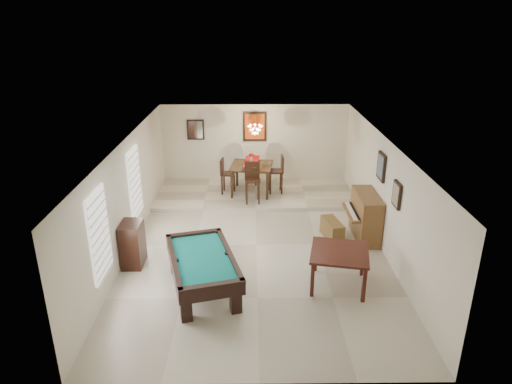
{
  "coord_description": "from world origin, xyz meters",
  "views": [
    {
      "loc": [
        -0.11,
        -9.9,
        5.25
      ],
      "look_at": [
        0.0,
        0.6,
        1.15
      ],
      "focal_mm": 32.0,
      "sensor_mm": 36.0,
      "label": 1
    }
  ],
  "objects_px": {
    "piano_bench": "(332,230)",
    "flower_vase": "(251,157)",
    "dining_chair_west": "(228,176)",
    "dining_chair_north": "(251,170)",
    "dining_table": "(251,177)",
    "dining_chair_east": "(276,174)",
    "pool_table": "(203,274)",
    "upright_piano": "(360,216)",
    "apothecary_chest": "(132,244)",
    "square_table": "(339,268)",
    "chandelier": "(255,126)",
    "dining_chair_south": "(253,183)"
  },
  "relations": [
    {
      "from": "upright_piano",
      "to": "dining_chair_south",
      "type": "height_order",
      "value": "dining_chair_south"
    },
    {
      "from": "flower_vase",
      "to": "dining_chair_north",
      "type": "distance_m",
      "value": 0.99
    },
    {
      "from": "flower_vase",
      "to": "dining_chair_west",
      "type": "distance_m",
      "value": 0.93
    },
    {
      "from": "dining_chair_west",
      "to": "dining_chair_north",
      "type": "bearing_deg",
      "value": -33.17
    },
    {
      "from": "apothecary_chest",
      "to": "dining_chair_south",
      "type": "bearing_deg",
      "value": 51.21
    },
    {
      "from": "apothecary_chest",
      "to": "dining_chair_south",
      "type": "relative_size",
      "value": 0.85
    },
    {
      "from": "dining_table",
      "to": "dining_chair_south",
      "type": "xyz_separation_m",
      "value": [
        0.03,
        -0.78,
        0.09
      ]
    },
    {
      "from": "apothecary_chest",
      "to": "flower_vase",
      "type": "relative_size",
      "value": 3.8
    },
    {
      "from": "apothecary_chest",
      "to": "dining_chair_north",
      "type": "height_order",
      "value": "dining_chair_north"
    },
    {
      "from": "upright_piano",
      "to": "dining_table",
      "type": "distance_m",
      "value": 3.91
    },
    {
      "from": "pool_table",
      "to": "dining_chair_west",
      "type": "distance_m",
      "value": 5.13
    },
    {
      "from": "upright_piano",
      "to": "chandelier",
      "type": "distance_m",
      "value": 4.15
    },
    {
      "from": "dining_table",
      "to": "dining_chair_east",
      "type": "height_order",
      "value": "dining_chair_east"
    },
    {
      "from": "apothecary_chest",
      "to": "upright_piano",
      "type": "bearing_deg",
      "value": 13.51
    },
    {
      "from": "pool_table",
      "to": "apothecary_chest",
      "type": "distance_m",
      "value": 1.96
    },
    {
      "from": "square_table",
      "to": "dining_chair_east",
      "type": "height_order",
      "value": "dining_chair_east"
    },
    {
      "from": "dining_chair_south",
      "to": "dining_chair_north",
      "type": "distance_m",
      "value": 1.54
    },
    {
      "from": "flower_vase",
      "to": "piano_bench",
      "type": "bearing_deg",
      "value": -55.07
    },
    {
      "from": "flower_vase",
      "to": "apothecary_chest",
      "type": "bearing_deg",
      "value": -122.76
    },
    {
      "from": "piano_bench",
      "to": "chandelier",
      "type": "height_order",
      "value": "chandelier"
    },
    {
      "from": "upright_piano",
      "to": "dining_chair_south",
      "type": "distance_m",
      "value": 3.37
    },
    {
      "from": "dining_chair_west",
      "to": "dining_table",
      "type": "bearing_deg",
      "value": -78.24
    },
    {
      "from": "dining_chair_south",
      "to": "dining_chair_north",
      "type": "relative_size",
      "value": 1.22
    },
    {
      "from": "chandelier",
      "to": "dining_chair_east",
      "type": "bearing_deg",
      "value": 3.19
    },
    {
      "from": "pool_table",
      "to": "chandelier",
      "type": "bearing_deg",
      "value": 62.68
    },
    {
      "from": "piano_bench",
      "to": "square_table",
      "type": "bearing_deg",
      "value": -96.24
    },
    {
      "from": "square_table",
      "to": "dining_chair_north",
      "type": "xyz_separation_m",
      "value": [
        -1.79,
        5.77,
        0.21
      ]
    },
    {
      "from": "pool_table",
      "to": "flower_vase",
      "type": "xyz_separation_m",
      "value": [
        0.99,
        5.16,
        0.89
      ]
    },
    {
      "from": "flower_vase",
      "to": "chandelier",
      "type": "distance_m",
      "value": 0.95
    },
    {
      "from": "pool_table",
      "to": "piano_bench",
      "type": "distance_m",
      "value": 3.77
    },
    {
      "from": "upright_piano",
      "to": "dining_table",
      "type": "relative_size",
      "value": 1.14
    },
    {
      "from": "apothecary_chest",
      "to": "dining_chair_east",
      "type": "relative_size",
      "value": 0.86
    },
    {
      "from": "dining_table",
      "to": "dining_chair_west",
      "type": "height_order",
      "value": "dining_chair_west"
    },
    {
      "from": "apothecary_chest",
      "to": "dining_chair_west",
      "type": "height_order",
      "value": "dining_chair_west"
    },
    {
      "from": "dining_chair_north",
      "to": "dining_chair_west",
      "type": "xyz_separation_m",
      "value": [
        -0.69,
        -0.8,
        0.06
      ]
    },
    {
      "from": "dining_table",
      "to": "dining_chair_north",
      "type": "height_order",
      "value": "dining_table"
    },
    {
      "from": "dining_table",
      "to": "upright_piano",
      "type": "bearing_deg",
      "value": -46.29
    },
    {
      "from": "square_table",
      "to": "dining_chair_north",
      "type": "relative_size",
      "value": 1.18
    },
    {
      "from": "upright_piano",
      "to": "apothecary_chest",
      "type": "bearing_deg",
      "value": -166.49
    },
    {
      "from": "dining_chair_south",
      "to": "dining_chair_east",
      "type": "xyz_separation_m",
      "value": [
        0.71,
        0.8,
        -0.0
      ]
    },
    {
      "from": "dining_table",
      "to": "dining_chair_north",
      "type": "xyz_separation_m",
      "value": [
        -0.02,
        0.75,
        -0.02
      ]
    },
    {
      "from": "flower_vase",
      "to": "dining_chair_north",
      "type": "xyz_separation_m",
      "value": [
        -0.02,
        0.75,
        -0.65
      ]
    },
    {
      "from": "dining_table",
      "to": "dining_chair_south",
      "type": "height_order",
      "value": "dining_chair_south"
    },
    {
      "from": "piano_bench",
      "to": "dining_chair_west",
      "type": "bearing_deg",
      "value": 133.88
    },
    {
      "from": "dining_chair_south",
      "to": "dining_chair_west",
      "type": "distance_m",
      "value": 1.04
    },
    {
      "from": "flower_vase",
      "to": "square_table",
      "type": "bearing_deg",
      "value": -70.49
    },
    {
      "from": "chandelier",
      "to": "dining_chair_north",
      "type": "bearing_deg",
      "value": 99.4
    },
    {
      "from": "piano_bench",
      "to": "flower_vase",
      "type": "relative_size",
      "value": 3.21
    },
    {
      "from": "dining_chair_east",
      "to": "chandelier",
      "type": "height_order",
      "value": "chandelier"
    },
    {
      "from": "dining_chair_east",
      "to": "chandelier",
      "type": "relative_size",
      "value": 1.96
    }
  ]
}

